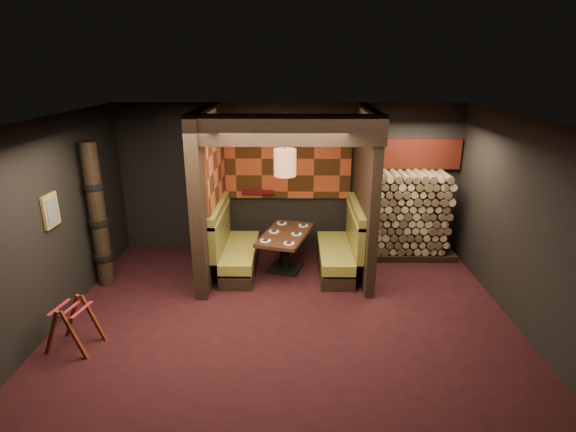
# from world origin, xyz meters

# --- Properties ---
(floor) EXTENTS (6.50, 5.50, 0.02)m
(floor) POSITION_xyz_m (0.00, 0.00, -0.01)
(floor) COLOR black
(floor) RESTS_ON ground
(ceiling) EXTENTS (6.50, 5.50, 0.02)m
(ceiling) POSITION_xyz_m (0.00, 0.00, 2.86)
(ceiling) COLOR black
(ceiling) RESTS_ON ground
(wall_back) EXTENTS (6.50, 0.02, 2.85)m
(wall_back) POSITION_xyz_m (0.00, 2.76, 1.43)
(wall_back) COLOR black
(wall_back) RESTS_ON ground
(wall_front) EXTENTS (6.50, 0.02, 2.85)m
(wall_front) POSITION_xyz_m (0.00, -2.76, 1.43)
(wall_front) COLOR black
(wall_front) RESTS_ON ground
(wall_left) EXTENTS (0.02, 5.50, 2.85)m
(wall_left) POSITION_xyz_m (-3.26, 0.00, 1.43)
(wall_left) COLOR black
(wall_left) RESTS_ON ground
(wall_right) EXTENTS (0.02, 5.50, 2.85)m
(wall_right) POSITION_xyz_m (3.26, 0.00, 1.43)
(wall_right) COLOR black
(wall_right) RESTS_ON ground
(partition_left) EXTENTS (0.20, 2.20, 2.85)m
(partition_left) POSITION_xyz_m (-1.35, 1.65, 1.43)
(partition_left) COLOR black
(partition_left) RESTS_ON floor
(partition_right) EXTENTS (0.15, 2.10, 2.85)m
(partition_right) POSITION_xyz_m (1.30, 1.70, 1.43)
(partition_right) COLOR black
(partition_right) RESTS_ON floor
(header_beam) EXTENTS (2.85, 0.18, 0.44)m
(header_beam) POSITION_xyz_m (-0.02, 0.70, 2.63)
(header_beam) COLOR black
(header_beam) RESTS_ON partition_left
(tapa_back_panel) EXTENTS (2.40, 0.06, 1.55)m
(tapa_back_panel) POSITION_xyz_m (-0.02, 2.71, 1.82)
(tapa_back_panel) COLOR #9F3D1D
(tapa_back_panel) RESTS_ON wall_back
(tapa_side_panel) EXTENTS (0.04, 1.85, 1.45)m
(tapa_side_panel) POSITION_xyz_m (-1.23, 1.82, 1.85)
(tapa_side_panel) COLOR #9F3D1D
(tapa_side_panel) RESTS_ON partition_left
(lacquer_shelf) EXTENTS (0.60, 0.12, 0.07)m
(lacquer_shelf) POSITION_xyz_m (-0.60, 2.65, 1.18)
(lacquer_shelf) COLOR #4F0911
(lacquer_shelf) RESTS_ON wall_back
(booth_bench_left) EXTENTS (0.68, 1.60, 1.14)m
(booth_bench_left) POSITION_xyz_m (-0.96, 1.65, 0.40)
(booth_bench_left) COLOR black
(booth_bench_left) RESTS_ON floor
(booth_bench_right) EXTENTS (0.68, 1.60, 1.14)m
(booth_bench_right) POSITION_xyz_m (0.93, 1.65, 0.40)
(booth_bench_right) COLOR black
(booth_bench_right) RESTS_ON floor
(dining_table) EXTENTS (1.05, 1.46, 0.70)m
(dining_table) POSITION_xyz_m (-0.05, 1.70, 0.46)
(dining_table) COLOR black
(dining_table) RESTS_ON floor
(place_settings) EXTENTS (0.83, 1.16, 0.03)m
(place_settings) POSITION_xyz_m (-0.05, 1.70, 0.71)
(place_settings) COLOR white
(place_settings) RESTS_ON dining_table
(pendant_lamp) EXTENTS (0.37, 0.37, 1.11)m
(pendant_lamp) POSITION_xyz_m (-0.05, 1.65, 1.97)
(pendant_lamp) COLOR #96643D
(pendant_lamp) RESTS_ON ceiling
(framed_picture) EXTENTS (0.05, 0.36, 0.46)m
(framed_picture) POSITION_xyz_m (-3.22, 0.10, 1.62)
(framed_picture) COLOR olive
(framed_picture) RESTS_ON wall_left
(luggage_rack) EXTENTS (0.71, 0.55, 0.69)m
(luggage_rack) POSITION_xyz_m (-2.75, -0.68, 0.35)
(luggage_rack) COLOR #4B1B0D
(luggage_rack) RESTS_ON floor
(totem_column) EXTENTS (0.31, 0.31, 2.40)m
(totem_column) POSITION_xyz_m (-3.05, 1.10, 1.19)
(totem_column) COLOR black
(totem_column) RESTS_ON floor
(firewood_stack) EXTENTS (1.73, 0.70, 1.64)m
(firewood_stack) POSITION_xyz_m (2.29, 2.35, 0.82)
(firewood_stack) COLOR black
(firewood_stack) RESTS_ON floor
(mosaic_header) EXTENTS (1.83, 0.10, 0.56)m
(mosaic_header) POSITION_xyz_m (2.29, 2.68, 1.92)
(mosaic_header) COLOR maroon
(mosaic_header) RESTS_ON wall_back
(bay_front_post) EXTENTS (0.08, 0.08, 2.85)m
(bay_front_post) POSITION_xyz_m (1.39, 1.96, 1.43)
(bay_front_post) COLOR black
(bay_front_post) RESTS_ON floor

